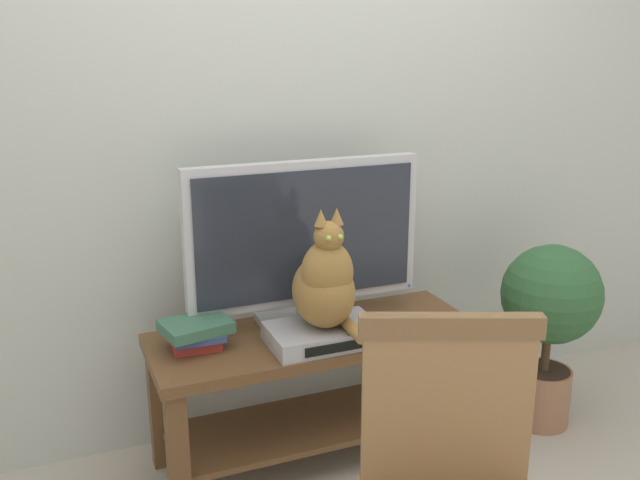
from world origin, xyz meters
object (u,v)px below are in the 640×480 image
tv (305,240)px  potted_plant (550,312)px  tv_stand (315,371)px  cat (325,283)px  book_stack (196,332)px  media_box (323,334)px

tv → potted_plant: size_ratio=1.15×
tv_stand → cat: cat is taller
tv → book_stack: size_ratio=3.53×
media_box → potted_plant: bearing=-1.2°
tv_stand → potted_plant: 1.03m
tv → cat: tv is taller
cat → book_stack: 0.50m
media_box → book_stack: (-0.44, 0.13, 0.03)m
tv → tv_stand: bearing=-90.0°
potted_plant → book_stack: bearing=174.0°
book_stack → tv: bearing=9.0°
cat → potted_plant: size_ratio=0.56×
book_stack → potted_plant: bearing=-6.0°
tv → potted_plant: 1.10m
tv_stand → cat: bearing=-93.0°
tv → book_stack: bearing=-171.0°
book_stack → potted_plant: (1.46, -0.15, -0.09)m
tv_stand → book_stack: bearing=176.3°
tv_stand → book_stack: 0.50m
media_box → cat: 0.20m
tv → book_stack: (-0.45, -0.07, -0.28)m
potted_plant → tv_stand: bearing=173.0°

